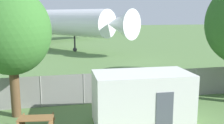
{
  "coord_description": "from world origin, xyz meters",
  "views": [
    {
      "loc": [
        -1.79,
        -5.68,
        5.48
      ],
      "look_at": [
        2.47,
        12.78,
        2.0
      ],
      "focal_mm": 42.0,
      "sensor_mm": 36.0,
      "label": 1
    }
  ],
  "objects": [
    {
      "name": "picnic_bench_near_cabin",
      "position": [
        -2.66,
        6.26,
        0.47
      ],
      "size": [
        1.79,
        1.62,
        0.76
      ],
      "rotation": [
        0.0,
        0.0,
        -0.15
      ],
      "color": "brown",
      "rests_on": "ground"
    },
    {
      "name": "perimeter_fence",
      "position": [
        -0.0,
        9.78,
        0.95
      ],
      "size": [
        56.07,
        0.07,
        1.91
      ],
      "color": "gray",
      "rests_on": "ground"
    },
    {
      "name": "portable_cabin",
      "position": [
        2.52,
        6.28,
        1.31
      ],
      "size": [
        4.9,
        2.68,
        2.63
      ],
      "rotation": [
        0.0,
        0.0,
        -0.04
      ],
      "color": "silver",
      "rests_on": "ground"
    },
    {
      "name": "tree_left_of_cabin",
      "position": [
        -3.82,
        8.67,
        4.57
      ],
      "size": [
        4.12,
        4.12,
        6.86
      ],
      "color": "brown",
      "rests_on": "ground"
    },
    {
      "name": "airplane",
      "position": [
        -6.15,
        42.62,
        4.16
      ],
      "size": [
        31.66,
        37.33,
        11.96
      ],
      "rotation": [
        0.0,
        0.0,
        -0.9
      ],
      "color": "silver",
      "rests_on": "ground"
    }
  ]
}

